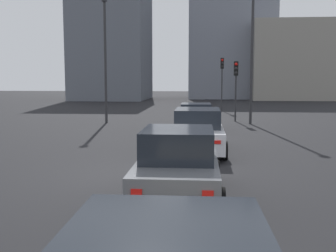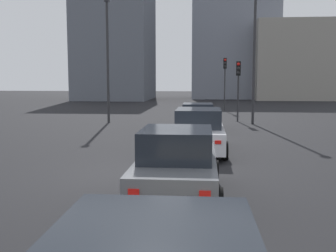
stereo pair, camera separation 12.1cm
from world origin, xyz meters
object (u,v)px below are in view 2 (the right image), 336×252
at_px(car_navy_left_lead, 198,117).
at_px(traffic_light_near_left, 238,78).
at_px(traffic_light_near_right, 225,73).
at_px(street_lamp_kerbside, 108,51).
at_px(car_white_left_second, 199,131).
at_px(car_grey_left_third, 177,166).
at_px(street_lamp_far, 255,40).

distance_m(car_navy_left_lead, traffic_light_near_left, 5.80).
relative_size(traffic_light_near_right, street_lamp_kerbside, 0.59).
xyz_separation_m(car_navy_left_lead, car_white_left_second, (-6.36, -0.15, 0.08)).
xyz_separation_m(car_white_left_second, car_grey_left_third, (-6.07, 0.37, -0.00)).
relative_size(car_white_left_second, traffic_light_near_right, 1.07).
distance_m(car_grey_left_third, street_lamp_far, 16.77).
xyz_separation_m(car_navy_left_lead, street_lamp_kerbside, (3.48, 5.63, 3.74)).
distance_m(car_navy_left_lead, car_white_left_second, 6.36).
bearing_deg(street_lamp_kerbside, street_lamp_far, -90.44).
bearing_deg(traffic_light_near_right, traffic_light_near_left, 2.97).
height_order(car_navy_left_lead, street_lamp_kerbside, street_lamp_kerbside).
bearing_deg(traffic_light_near_left, street_lamp_kerbside, -72.79).
bearing_deg(street_lamp_far, street_lamp_kerbside, 89.56).
distance_m(car_navy_left_lead, street_lamp_far, 6.39).
height_order(car_navy_left_lead, car_white_left_second, car_white_left_second).
distance_m(car_grey_left_third, street_lamp_kerbside, 17.20).
bearing_deg(traffic_light_near_left, car_white_left_second, -3.94).
height_order(car_navy_left_lead, traffic_light_near_left, traffic_light_near_left).
relative_size(car_navy_left_lead, car_grey_left_third, 0.97).
height_order(car_white_left_second, street_lamp_far, street_lamp_far).
relative_size(traffic_light_near_left, traffic_light_near_right, 0.85).
relative_size(car_grey_left_third, traffic_light_near_left, 1.12).
distance_m(car_white_left_second, traffic_light_near_right, 20.20).
bearing_deg(street_lamp_kerbside, car_navy_left_lead, -121.69).
distance_m(traffic_light_near_right, street_lamp_kerbside, 12.75).
xyz_separation_m(traffic_light_near_left, street_lamp_far, (-1.43, -0.80, 2.27)).
relative_size(car_white_left_second, street_lamp_far, 0.55).
relative_size(traffic_light_near_left, street_lamp_kerbside, 0.51).
bearing_deg(street_lamp_far, traffic_light_near_right, 6.95).
bearing_deg(car_grey_left_third, traffic_light_near_right, -5.03).
relative_size(traffic_light_near_right, street_lamp_far, 0.52).
xyz_separation_m(car_white_left_second, street_lamp_kerbside, (9.84, 5.79, 3.66)).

